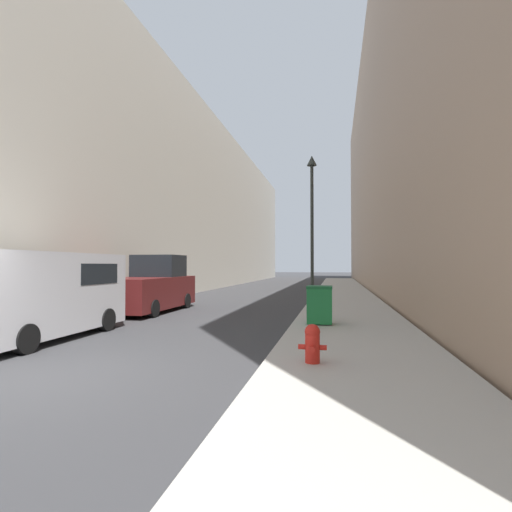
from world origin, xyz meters
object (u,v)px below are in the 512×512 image
(lamppost, at_px, (312,216))
(pickup_truck, at_px, (151,288))
(trash_bin, at_px, (320,304))
(fire_hydrant, at_px, (312,343))
(white_van, at_px, (42,291))

(lamppost, height_order, pickup_truck, lamppost)
(trash_bin, relative_size, pickup_truck, 0.22)
(fire_hydrant, height_order, lamppost, lamppost)
(fire_hydrant, xyz_separation_m, pickup_truck, (-6.96, 7.94, 0.45))
(white_van, height_order, pickup_truck, pickup_truck)
(trash_bin, relative_size, lamppost, 0.19)
(lamppost, bearing_deg, white_van, -134.76)
(pickup_truck, bearing_deg, fire_hydrant, -48.77)
(fire_hydrant, height_order, white_van, white_van)
(lamppost, bearing_deg, fire_hydrant, -86.69)
(fire_hydrant, relative_size, pickup_truck, 0.13)
(white_van, xyz_separation_m, pickup_truck, (0.00, 6.13, -0.25))
(white_van, bearing_deg, pickup_truck, 90.00)
(fire_hydrant, distance_m, white_van, 7.22)
(trash_bin, xyz_separation_m, lamppost, (-0.42, 3.66, 3.05))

